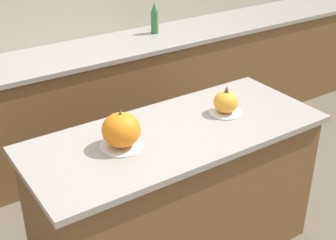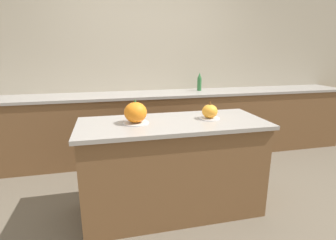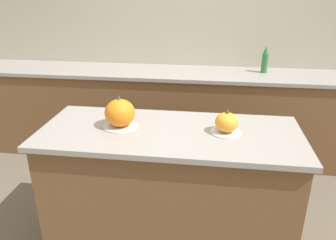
{
  "view_description": "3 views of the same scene",
  "coord_description": "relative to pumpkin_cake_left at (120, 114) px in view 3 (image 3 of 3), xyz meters",
  "views": [
    {
      "loc": [
        -1.28,
        -1.82,
        2.12
      ],
      "look_at": [
        -0.07,
        -0.01,
        0.97
      ],
      "focal_mm": 50.0,
      "sensor_mm": 36.0,
      "label": 1
    },
    {
      "loc": [
        -0.56,
        -2.19,
        1.5
      ],
      "look_at": [
        -0.05,
        -0.01,
        0.9
      ],
      "focal_mm": 28.0,
      "sensor_mm": 36.0,
      "label": 2
    },
    {
      "loc": [
        0.25,
        -1.89,
        1.75
      ],
      "look_at": [
        -0.01,
        0.02,
        0.95
      ],
      "focal_mm": 35.0,
      "sensor_mm": 36.0,
      "label": 3
    }
  ],
  "objects": [
    {
      "name": "ground_plane",
      "position": [
        0.33,
        -0.02,
        -0.98
      ],
      "size": [
        12.0,
        12.0,
        0.0
      ],
      "primitive_type": "plane",
      "color": "#665B4C"
    },
    {
      "name": "kitchen_island",
      "position": [
        0.33,
        -0.02,
        -0.53
      ],
      "size": [
        1.68,
        0.7,
        0.88
      ],
      "color": "brown",
      "rests_on": "ground_plane"
    },
    {
      "name": "wall_back",
      "position": [
        0.33,
        1.66,
        0.27
      ],
      "size": [
        8.0,
        0.06,
        2.5
      ],
      "color": "#B2A893",
      "rests_on": "ground_plane"
    },
    {
      "name": "back_counter",
      "position": [
        0.33,
        1.33,
        -0.51
      ],
      "size": [
        6.0,
        0.6,
        0.93
      ],
      "color": "brown",
      "rests_on": "ground_plane"
    },
    {
      "name": "bottle_tall",
      "position": [
        1.09,
        1.42,
        0.08
      ],
      "size": [
        0.06,
        0.06,
        0.26
      ],
      "color": "#2D6B38",
      "rests_on": "back_counter"
    },
    {
      "name": "pumpkin_cake_left",
      "position": [
        0.0,
        0.0,
        0.0
      ],
      "size": [
        0.23,
        0.23,
        0.22
      ],
      "color": "silver",
      "rests_on": "kitchen_island"
    },
    {
      "name": "pumpkin_cake_right",
      "position": [
        0.68,
        -0.0,
        -0.03
      ],
      "size": [
        0.19,
        0.19,
        0.17
      ],
      "color": "silver",
      "rests_on": "kitchen_island"
    }
  ]
}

